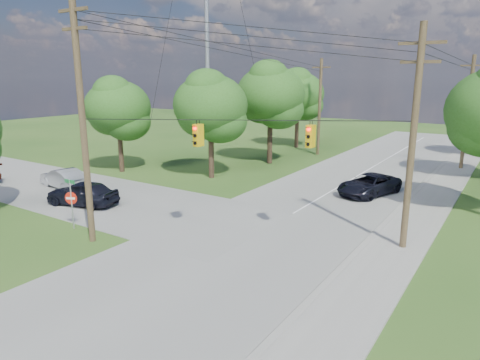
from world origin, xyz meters
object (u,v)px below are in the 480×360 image
Objects in this scene: pole_ne at (413,137)px; car_cross_silver at (63,178)px; pole_sw at (82,118)px; pole_north_w at (320,106)px; pole_north_e at (468,112)px; do_not_enter_sign at (71,202)px; car_cross_dark at (83,193)px; car_main_north at (369,185)px.

pole_ne reaches higher than car_cross_silver.
pole_sw is 29.62m from pole_north_w.
pole_north_e reaches higher than do_not_enter_sign.
car_cross_silver is (-24.09, -1.86, -4.69)m from pole_ne.
pole_north_w reaches higher than car_cross_dark.
pole_ne is 26.03m from pole_north_w.
pole_ne is 1.05× the size of pole_north_w.
car_main_north is 19.59m from do_not_enter_sign.
pole_ne is 2.34× the size of car_cross_silver.
pole_sw is at bearing -114.52° from pole_north_e.
pole_sw reaches higher than car_cross_silver.
pole_north_w is at bearing 164.22° from car_cross_silver.
car_main_north is 2.50× the size of do_not_enter_sign.
car_cross_silver is (-4.98, 2.05, -0.07)m from car_cross_dark.
pole_sw reaches higher than car_cross_dark.
car_main_north is (-4.36, -13.17, -4.37)m from pole_north_e.
car_cross_silver is at bearing -175.59° from pole_ne.
pole_sw reaches higher than pole_north_e.
do_not_enter_sign is at bearing 165.86° from pole_sw.
car_cross_dark is at bearing 74.94° from car_cross_silver.
pole_sw is at bearing 68.89° from car_cross_silver.
pole_north_e is 13.90m from pole_north_w.
pole_sw is 19.58m from car_main_north.
pole_ne is 5.01× the size of do_not_enter_sign.
pole_north_e reaches higher than car_main_north.
pole_north_e reaches higher than car_cross_silver.
pole_ne is at bearing -57.71° from pole_north_w.
pole_north_w is at bearing 90.77° from pole_sw.
car_cross_silver is at bearing 123.32° from do_not_enter_sign.
pole_ne is 1.05× the size of pole_north_e.
pole_sw is 13.22m from car_cross_silver.
car_main_north is at bearing 60.90° from pole_sw.
pole_north_e is 4.77× the size of do_not_enter_sign.
pole_north_e is (-0.00, 22.00, -0.34)m from pole_ne.
pole_sw is at bearing -38.78° from do_not_enter_sign.
pole_sw is 1.20× the size of pole_north_w.
car_cross_dark is 2.28× the size of do_not_enter_sign.
pole_ne is at bearing -46.89° from car_main_north.
pole_ne reaches higher than pole_north_e.
pole_north_e is at bearing 65.48° from pole_sw.
pole_north_e is 34.18m from car_cross_silver.
pole_sw is 2.29× the size of car_main_north.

